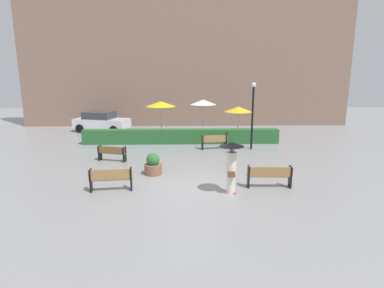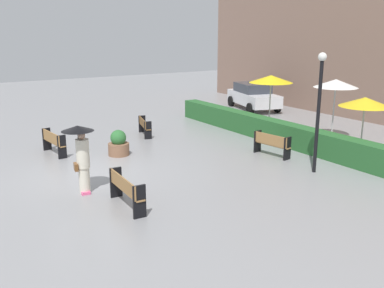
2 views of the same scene
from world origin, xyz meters
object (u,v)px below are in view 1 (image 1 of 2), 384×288
Objects in this scene: planter_pot at (153,165)px; bench_near_left at (111,178)px; bench_far_left at (112,152)px; lamp_post at (253,109)px; bench_near_right at (270,175)px; bench_back_row at (214,141)px; pedestrian_with_umbrella at (231,161)px; parked_car at (101,121)px; patio_umbrella_yellow_far at (238,109)px; patio_umbrella_white at (203,102)px; patio_umbrella_yellow at (161,104)px.

bench_near_left is at bearing -124.80° from planter_pot.
lamp_post is at bearing 17.60° from bench_far_left.
bench_near_right is 1.14× the size of bench_back_row.
planter_pot is (1.46, 2.10, -0.11)m from bench_near_left.
pedestrian_with_umbrella is 15.90m from parked_car.
pedestrian_with_umbrella is 4.17m from planter_pot.
pedestrian_with_umbrella reaches higher than bench_far_left.
lamp_post is 12.42m from parked_car.
patio_umbrella_yellow_far reaches higher than bench_near_right.
patio_umbrella_white is at bearing 96.40° from bench_back_row.
bench_near_left is at bearing -178.03° from bench_near_right.
bench_near_left reaches higher than bench_back_row.
patio_umbrella_white is (-2.06, 10.73, 1.95)m from bench_near_right.
bench_near_left is at bearing 175.02° from pedestrian_with_umbrella.
pedestrian_with_umbrella is 10.42m from patio_umbrella_yellow_far.
patio_umbrella_yellow_far reaches higher than pedestrian_with_umbrella.
bench_near_left is 13.64m from parked_car.
pedestrian_with_umbrella is 7.73m from lamp_post.
patio_umbrella_white reaches higher than bench_back_row.
bench_back_row is at bearing -123.94° from patio_umbrella_yellow_far.
bench_near_right is at bearing -52.40° from parked_car.
bench_far_left is 0.76× the size of pedestrian_with_umbrella.
bench_far_left is at bearing 101.88° from bench_near_left.
patio_umbrella_yellow is 5.32m from patio_umbrella_yellow_far.
bench_near_right is 16.32m from parked_car.
bench_far_left is at bearing -162.40° from lamp_post.
patio_umbrella_yellow is 0.99× the size of patio_umbrella_white.
patio_umbrella_yellow_far is (2.34, -1.16, -0.38)m from patio_umbrella_white.
bench_near_left is (-6.33, -0.22, 0.01)m from bench_near_right.
patio_umbrella_yellow_far is at bearing -18.11° from parked_car.
bench_back_row is 0.78× the size of pedestrian_with_umbrella.
lamp_post reaches higher than bench_near_left.
patio_umbrella_white reaches higher than bench_near_right.
bench_back_row is at bearing 177.41° from lamp_post.
patio_umbrella_yellow is at bearing 151.37° from lamp_post.
patio_umbrella_white is (-2.70, 4.07, 0.04)m from lamp_post.
patio_umbrella_yellow_far is at bearing 88.31° from bench_near_right.
lamp_post is at bearing 84.48° from bench_near_right.
pedestrian_with_umbrella reaches higher than planter_pot.
planter_pot is (-3.26, -4.89, -0.08)m from bench_back_row.
bench_near_left is at bearing -124.05° from bench_back_row.
parked_car is (-3.63, 13.14, 0.28)m from bench_near_left.
planter_pot is 9.52m from patio_umbrella_white.
patio_umbrella_yellow_far reaches higher than bench_near_left.
parked_car is at bearing 105.42° from bench_near_left.
patio_umbrella_white reaches higher than patio_umbrella_yellow.
pedestrian_with_umbrella is (-1.66, -0.62, 0.77)m from bench_near_right.
patio_umbrella_white is at bearing 123.56° from lamp_post.
patio_umbrella_yellow_far is at bearing 97.06° from lamp_post.
patio_umbrella_yellow_far is 0.51× the size of parked_car.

